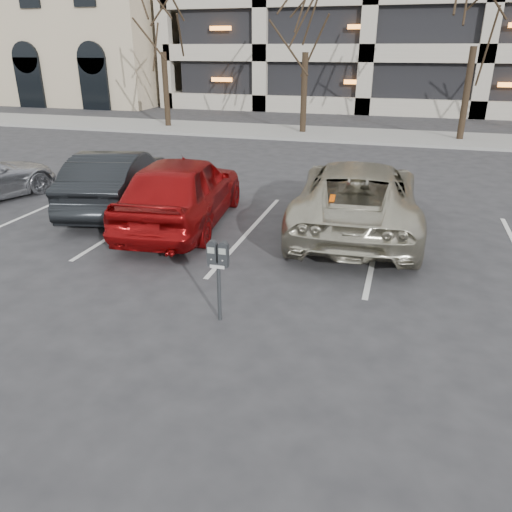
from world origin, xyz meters
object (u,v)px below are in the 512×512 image
object	(u,v)px
parking_meter	(218,262)
car_dark	(117,180)
suv_silver	(357,196)
tree_a	(160,1)
car_red	(182,190)

from	to	relation	value
parking_meter	car_dark	world-z (taller)	car_dark
parking_meter	suv_silver	size ratio (longest dim) A/B	0.22
tree_a	suv_silver	world-z (taller)	tree_a
car_dark	car_red	bearing A→B (deg)	147.58
parking_meter	car_red	world-z (taller)	car_red
tree_a	suv_silver	distance (m)	17.57
parking_meter	car_red	bearing A→B (deg)	119.42
tree_a	car_red	distance (m)	16.16
suv_silver	parking_meter	bearing A→B (deg)	68.55
parking_meter	car_dark	bearing A→B (deg)	132.38
suv_silver	car_red	bearing A→B (deg)	8.48
tree_a	car_dark	xyz separation A→B (m)	(4.88, -12.94, -5.06)
tree_a	parking_meter	size ratio (longest dim) A/B	6.42
tree_a	parking_meter	distance (m)	20.48
car_red	car_dark	xyz separation A→B (m)	(-2.13, 0.74, -0.08)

